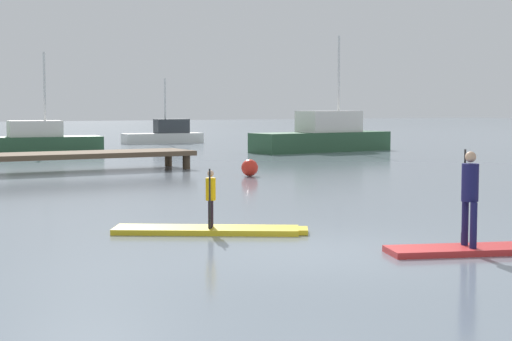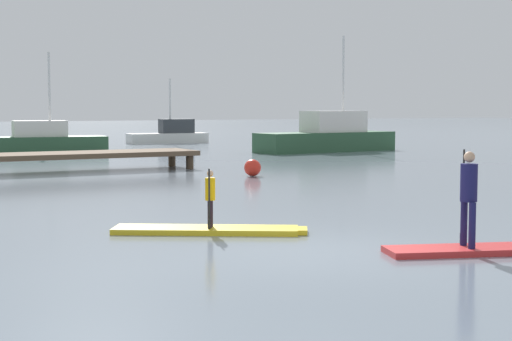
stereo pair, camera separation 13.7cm
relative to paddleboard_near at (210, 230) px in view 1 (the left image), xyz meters
The scene contains 10 objects.
ground_plane 2.58m from the paddleboard_near, 75.96° to the right, with size 240.00×240.00×0.00m, color slate.
paddleboard_near is the anchor object (origin of this frame).
paddler_child_solo 0.64m from the paddleboard_near, 83.57° to the right, with size 0.26×0.34×1.10m.
paddleboard_far 4.93m from the paddleboard_near, 53.27° to the right, with size 3.26×1.74×0.10m.
paddler_adult 4.77m from the paddleboard_near, 55.24° to the right, with size 0.34×0.46×1.53m.
fishing_boat_green_midground 27.35m from the paddleboard_near, 82.71° to the left, with size 6.97×2.88×5.05m.
motor_boat_small_navy 36.74m from the paddleboard_near, 68.30° to the left, with size 5.15×1.55×4.12m.
trawler_grey_distant 27.50m from the paddleboard_near, 51.44° to the left, with size 7.97×2.77×6.02m.
floating_dock 15.06m from the paddleboard_near, 82.97° to the left, with size 8.78×2.29×0.69m.
mooring_buoy_mid 12.08m from the paddleboard_near, 57.57° to the left, with size 0.57×0.57×0.57m, color red.
Camera 1 is at (-7.06, -10.60, 2.30)m, focal length 56.23 mm.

